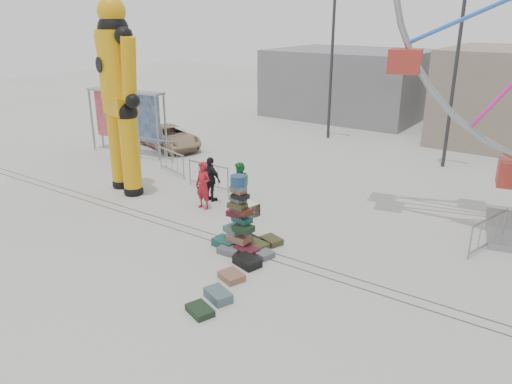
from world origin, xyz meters
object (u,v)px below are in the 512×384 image
Objects in this scene: crash_test_dummy at (119,91)px; barricade_dummy_b at (172,162)px; parked_suv at (170,137)px; pedestrian_green at (240,185)px; lamp_post_right at (458,68)px; barricade_dummy_c at (208,176)px; pedestrian_black at (211,179)px; suitcase_tower at (240,228)px; banner_scaffold at (126,106)px; barricade_dummy_a at (156,149)px; steamer_trunk at (245,208)px; lamp_post_left at (333,57)px; pedestrian_red at (203,185)px; barricade_wheel_front at (488,233)px.

barricade_dummy_b is (-0.04, 2.60, -3.44)m from crash_test_dummy.
pedestrian_green is at bearing -101.91° from parked_suv.
barricade_dummy_c is at bearing -129.07° from lamp_post_right.
barricade_dummy_c is 1.38m from pedestrian_black.
suitcase_tower is 1.17× the size of barricade_dummy_c.
lamp_post_right reaches higher than suitcase_tower.
banner_scaffold reaches higher than barricade_dummy_a.
barricade_dummy_c is at bearing 166.42° from steamer_trunk.
pedestrian_black is (0.89, -11.64, -3.62)m from lamp_post_left.
barricade_wheel_front is at bearing 15.81° from pedestrian_red.
barricade_dummy_a is 0.47× the size of parked_suv.
barricade_dummy_a and barricade_dummy_b have the same top height.
pedestrian_green is (4.77, 1.21, -3.16)m from crash_test_dummy.
barricade_dummy_b is at bearing -34.51° from barricade_dummy_a.
crash_test_dummy is 5.53m from barricade_dummy_a.
banner_scaffold reaches higher than pedestrian_green.
barricade_dummy_c and barricade_wheel_front have the same top height.
pedestrian_green is at bearing -24.29° from banner_scaffold.
crash_test_dummy is at bearing -132.55° from parked_suv.
steamer_trunk is (2.75, -12.00, -4.26)m from lamp_post_left.
crash_test_dummy is at bearing -132.05° from lamp_post_right.
crash_test_dummy is at bearing -101.71° from lamp_post_left.
crash_test_dummy is 4.91m from pedestrian_red.
parked_suv is at bearing 150.25° from suitcase_tower.
steamer_trunk is 0.56× the size of pedestrian_black.
steamer_trunk is 0.48× the size of barricade_dummy_c.
barricade_wheel_front is at bearing 25.35° from pedestrian_green.
suitcase_tower reaches higher than steamer_trunk.
barricade_dummy_c is (-4.26, 3.62, -0.11)m from suitcase_tower.
suitcase_tower is at bearing 3.84° from crash_test_dummy.
pedestrian_green reaches higher than barricade_dummy_a.
steamer_trunk is (-4.25, -10.00, -4.26)m from lamp_post_right.
barricade_wheel_front is at bearing -67.25° from lamp_post_right.
lamp_post_right is 11.24m from pedestrian_green.
suitcase_tower is at bearing 140.45° from barricade_wheel_front.
lamp_post_left is at bearing 114.68° from steamer_trunk.
pedestrian_red is at bearing 117.69° from pedestrian_black.
steamer_trunk is at bearing 120.25° from barricade_wheel_front.
lamp_post_left is (-7.00, 2.00, 0.00)m from lamp_post_right.
suitcase_tower is 12.52m from banner_scaffold.
pedestrian_black is 0.41× the size of parked_suv.
lamp_post_left reaches higher than barricade_dummy_c.
crash_test_dummy is at bearing 173.28° from suitcase_tower.
banner_scaffold is (-13.87, -6.75, -2.09)m from lamp_post_right.
pedestrian_black reaches higher than barricade_dummy_a.
parked_suv is (-8.08, 4.64, -0.24)m from pedestrian_green.
pedestrian_red reaches higher than parked_suv.
steamer_trunk is 10.13m from parked_suv.
banner_scaffold is at bearing 160.07° from suitcase_tower.
barricade_dummy_c is 1.00× the size of barricade_wheel_front.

